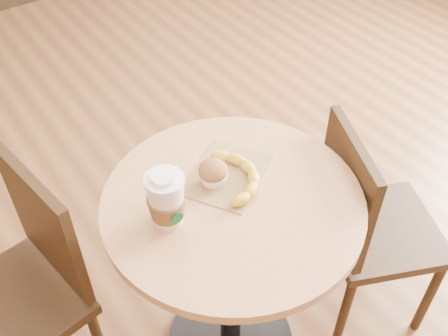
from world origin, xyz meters
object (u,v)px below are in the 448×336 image
cafe_table (232,251)px  coffee_cup (166,202)px  muffin (213,173)px  banana (236,174)px  chair_right (368,224)px  chair_left (26,286)px

cafe_table → coffee_cup: 0.34m
muffin → banana: (0.06, -0.02, -0.02)m
chair_right → muffin: size_ratio=10.14×
cafe_table → banana: 0.25m
coffee_cup → banana: coffee_cup is taller
cafe_table → banana: (0.05, 0.05, 0.24)m
chair_left → banana: size_ratio=3.76×
cafe_table → muffin: bearing=97.6°
banana → chair_left: bearing=-178.9°
coffee_cup → banana: (0.23, 0.02, -0.05)m
coffee_cup → chair_left: bearing=143.5°
muffin → banana: muffin is taller
cafe_table → coffee_cup: bearing=170.2°
chair_left → coffee_cup: size_ratio=5.20×
cafe_table → coffee_cup: size_ratio=4.65×
coffee_cup → muffin: (0.17, 0.04, -0.03)m
coffee_cup → banana: 0.23m
chair_right → muffin: (-0.47, 0.19, 0.34)m
cafe_table → chair_right: bearing=-14.4°
banana → chair_right: bearing=-0.1°
muffin → chair_right: bearing=-22.4°
chair_right → muffin: bearing=91.4°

